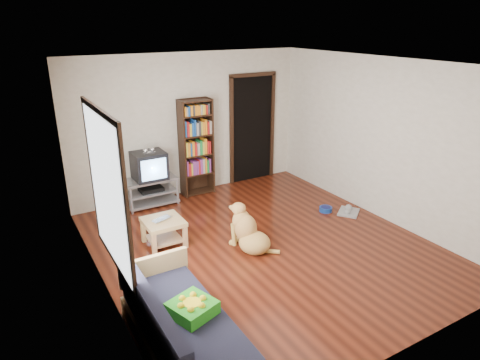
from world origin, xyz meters
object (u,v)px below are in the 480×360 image
tv_stand (151,191)px  laptop (164,220)px  crt_tv (149,165)px  green_cushion (192,308)px  grey_rag (349,212)px  dog (248,233)px  sofa (181,330)px  coffee_table (164,227)px  bookshelf (196,142)px  dog_bowl (326,209)px

tv_stand → laptop: bearing=-102.4°
crt_tv → green_cushion: bearing=-103.0°
grey_rag → dog: dog is taller
sofa → coffee_table: 2.23m
green_cushion → tv_stand: bearing=58.3°
crt_tv → laptop: bearing=-102.2°
laptop → tv_stand: bearing=57.6°
crt_tv → bookshelf: bearing=4.3°
laptop → tv_stand: tv_stand is taller
sofa → coffee_table: bearing=73.4°
coffee_table → dog: size_ratio=0.71×
tv_stand → coffee_table: (-0.33, -1.49, 0.01)m
bookshelf → sofa: (-1.92, -3.72, -0.74)m
grey_rag → sofa: (-3.77, -1.58, 0.25)m
sofa → dog_bowl: bearing=27.8°
green_cushion → dog: dog is taller
coffee_table → dog: dog is taller
grey_rag → sofa: bearing=-157.3°
green_cushion → dog: size_ratio=0.51×
green_cushion → crt_tv: (0.85, 3.68, 0.26)m
grey_rag → tv_stand: 3.48m
crt_tv → sofa: size_ratio=0.32×
dog_bowl → grey_rag: dog_bowl is taller
laptop → bookshelf: bookshelf is taller
green_cushion → bookshelf: 4.19m
dog → dog_bowl: bearing=12.7°
tv_stand → dog: dog is taller
green_cushion → grey_rag: size_ratio=0.99×
green_cushion → dog_bowl: size_ratio=1.79×
dog_bowl → crt_tv: size_ratio=0.38×
tv_stand → coffee_table: 1.53m
tv_stand → sofa: (-0.97, -3.63, -0.01)m
dog → sofa: bearing=-139.3°
crt_tv → dog: 2.39m
sofa → coffee_table: (0.64, 2.14, 0.02)m
crt_tv → coffee_table: (-0.33, -1.51, -0.46)m
laptop → tv_stand: 1.56m
grey_rag → green_cushion: bearing=-156.3°
laptop → dog: bearing=-54.4°
tv_stand → green_cushion: bearing=-103.1°
tv_stand → sofa: bearing=-105.0°
coffee_table → tv_stand: bearing=77.3°
green_cushion → grey_rag: 4.01m
tv_stand → crt_tv: 0.47m
green_cushion → sofa: size_ratio=0.22×
grey_rag → tv_stand: size_ratio=0.44×
laptop → tv_stand: size_ratio=0.33×
laptop → sofa: sofa is taller
laptop → sofa: bearing=-126.8°
green_cushion → dog_bowl: 3.85m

